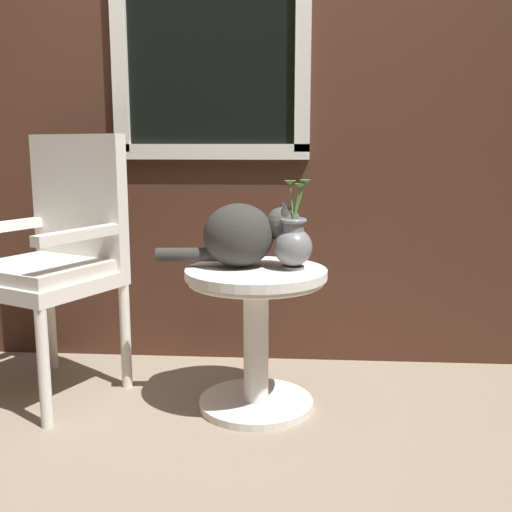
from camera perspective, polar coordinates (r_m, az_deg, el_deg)
name	(u,v)px	position (r m, az deg, el deg)	size (l,w,h in m)	color
ground_plane	(224,415)	(2.41, -3.07, -14.76)	(6.00, 6.00, 0.00)	gray
back_wall	(238,82)	(2.86, -1.72, 16.09)	(4.00, 0.07, 2.60)	#47281C
wicker_side_table	(256,316)	(2.35, 0.00, -5.64)	(0.54, 0.54, 0.56)	silver
wicker_chair	(57,252)	(2.62, -18.28, 0.39)	(0.65, 0.65, 1.07)	silver
cat	(243,234)	(2.33, -1.23, 2.07)	(0.56, 0.28, 0.25)	#33302D
pewter_vase_with_ivy	(293,243)	(2.29, 3.54, 1.25)	(0.15, 0.15, 0.34)	slate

